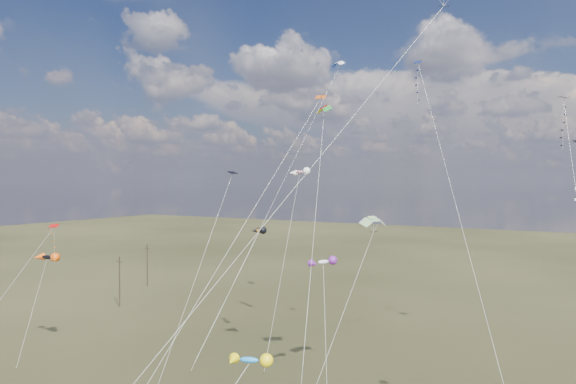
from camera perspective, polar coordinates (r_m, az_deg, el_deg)
The scene contains 15 objects.
utility_pole_near at distance 87.66m, azimuth -18.21°, elevation -9.38°, with size 1.40×0.20×8.00m.
utility_pole_far at distance 102.87m, azimuth -15.37°, elevation -7.79°, with size 1.40×0.20×8.00m.
diamond_black_high at distance 60.24m, azimuth 28.43°, elevation 5.54°, with size 4.61×19.91×29.11m.
diamond_navy_tall at distance 54.46m, azimuth 14.85°, elevation 9.57°, with size 12.68×16.70×32.76m.
diamond_black_mid at distance 57.24m, azimuth -8.01°, elevation -3.05°, with size 1.17×13.47×21.27m.
diamond_red_low at distance 63.57m, azimuth -24.99°, elevation -5.79°, with size 5.35×10.33×15.26m.
diamond_orange_center at distance 42.44m, azimuth -2.59°, elevation 0.29°, with size 8.25×20.02×27.93m.
parafoil_blue_white at distance 73.40m, azimuth 5.48°, elevation 13.94°, with size 7.33×25.29×37.17m.
parafoil_striped at distance 48.40m, azimuth 9.47°, elevation -3.01°, with size 3.67×12.12×17.27m.
parafoil_tricolor at distance 47.76m, azimuth 3.98°, elevation 9.14°, with size 8.59×20.90×27.48m.
novelty_black_orange at distance 67.23m, azimuth -25.22°, elevation -6.58°, with size 4.23×6.14×11.73m.
novelty_orange_black at distance 62.50m, azimuth -3.27°, elevation -4.35°, with size 4.29×9.67×14.64m.
novelty_white_purple at distance 48.92m, azimuth 3.95°, elevation -7.82°, with size 5.64×9.77×12.98m.
novelty_redwhite_stripe at distance 65.98m, azimuth 1.28°, elevation 2.16°, with size 4.61×14.33×21.82m.
novelty_blue_yellow at distance 26.25m, azimuth -4.49°, elevation -18.31°, with size 5.94×8.66×11.78m.
Camera 1 is at (26.09, -27.61, 20.11)m, focal length 32.00 mm.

